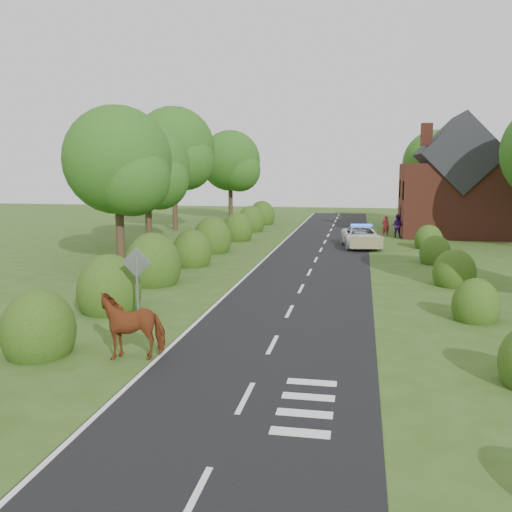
% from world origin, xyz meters
% --- Properties ---
extents(ground, '(120.00, 120.00, 0.00)m').
position_xyz_m(ground, '(0.00, 0.00, 0.00)').
color(ground, '#354D16').
extents(road, '(6.00, 70.00, 0.02)m').
position_xyz_m(road, '(0.00, 15.00, 0.01)').
color(road, black).
rests_on(road, ground).
extents(road_markings, '(4.96, 70.00, 0.01)m').
position_xyz_m(road_markings, '(-1.60, 12.93, 0.03)').
color(road_markings, white).
rests_on(road_markings, road).
extents(hedgerow_left, '(2.75, 50.41, 3.00)m').
position_xyz_m(hedgerow_left, '(-6.51, 11.69, 0.75)').
color(hedgerow_left, '#1D3A12').
rests_on(hedgerow_left, ground).
extents(hedgerow_right, '(2.10, 45.78, 2.10)m').
position_xyz_m(hedgerow_right, '(6.60, 11.21, 0.55)').
color(hedgerow_right, '#1D3A12').
rests_on(hedgerow_right, ground).
extents(tree_left_a, '(5.74, 5.60, 8.38)m').
position_xyz_m(tree_left_a, '(-9.75, 11.86, 5.34)').
color(tree_left_a, '#332316').
rests_on(tree_left_a, ground).
extents(tree_left_b, '(5.74, 5.60, 8.07)m').
position_xyz_m(tree_left_b, '(-11.25, 19.86, 5.04)').
color(tree_left_b, '#332316').
rests_on(tree_left_b, ground).
extents(tree_left_c, '(6.97, 6.80, 10.22)m').
position_xyz_m(tree_left_c, '(-12.70, 29.83, 6.53)').
color(tree_left_c, '#332316').
rests_on(tree_left_c, ground).
extents(tree_left_d, '(6.15, 6.00, 8.89)m').
position_xyz_m(tree_left_d, '(-10.23, 39.85, 5.64)').
color(tree_left_d, '#332316').
rests_on(tree_left_d, ground).
extents(tree_right_c, '(6.15, 6.00, 8.58)m').
position_xyz_m(tree_right_c, '(9.27, 37.85, 5.34)').
color(tree_right_c, '#332316').
rests_on(tree_right_c, ground).
extents(road_sign, '(1.06, 0.08, 2.53)m').
position_xyz_m(road_sign, '(-5.00, 2.00, 1.65)').
color(road_sign, gray).
rests_on(road_sign, ground).
extents(house, '(8.00, 7.40, 9.17)m').
position_xyz_m(house, '(9.49, 30.00, 3.79)').
color(house, brown).
rests_on(house, ground).
extents(cow, '(2.36, 1.69, 1.50)m').
position_xyz_m(cow, '(-3.67, -1.60, 0.75)').
color(cow, maroon).
rests_on(cow, ground).
extents(police_van, '(2.94, 5.28, 1.53)m').
position_xyz_m(police_van, '(2.50, 21.85, 0.69)').
color(police_van, white).
rests_on(police_van, ground).
extents(pedestrian_red, '(0.59, 0.41, 1.55)m').
position_xyz_m(pedestrian_red, '(4.34, 28.76, 0.77)').
color(pedestrian_red, '#AB2430').
rests_on(pedestrian_red, ground).
extents(pedestrian_purple, '(1.05, 0.96, 1.76)m').
position_xyz_m(pedestrian_purple, '(5.15, 27.70, 0.88)').
color(pedestrian_purple, '#431871').
rests_on(pedestrian_purple, ground).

